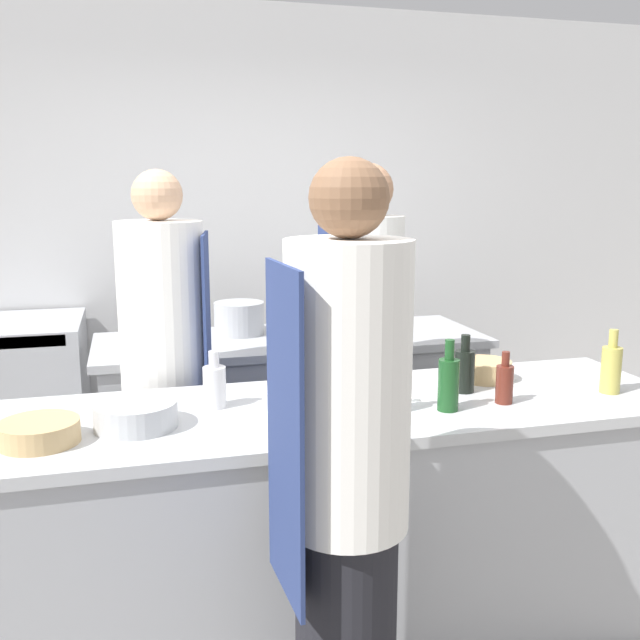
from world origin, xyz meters
TOP-DOWN VIEW (x-y plane):
  - ground_plane at (0.00, 0.00)m, footprint 16.00×16.00m
  - wall_back at (0.00, 2.13)m, footprint 8.00×0.06m
  - prep_counter at (0.00, 0.00)m, footprint 2.59×0.78m
  - pass_counter at (0.07, 1.18)m, footprint 2.02×0.74m
  - oven_range at (-1.41, 1.71)m, footprint 0.80×0.74m
  - chef_at_prep_near at (-0.21, -0.69)m, footprint 0.35×0.33m
  - chef_at_stove at (-0.61, 0.64)m, footprint 0.40×0.38m
  - chef_at_pass_far at (0.28, 0.59)m, footprint 0.35×0.33m
  - bottle_olive_oil at (1.03, -0.12)m, footprint 0.08×0.08m
  - bottle_vinegar at (0.14, -0.12)m, footprint 0.07×0.07m
  - bottle_wine at (0.49, 0.04)m, footprint 0.08×0.08m
  - bottle_cooking_oil at (-0.46, 0.09)m, footprint 0.08×0.08m
  - bottle_sauce at (0.34, -0.16)m, footprint 0.07×0.07m
  - bottle_water at (0.57, -0.13)m, footprint 0.06×0.06m
  - bowl_mixing_large at (-0.74, -0.05)m, footprint 0.28×0.28m
  - bowl_prep_small at (-0.18, 0.02)m, footprint 0.24×0.24m
  - bowl_ceramic_blue at (0.65, 0.17)m, footprint 0.21×0.21m
  - bowl_wooden_salad at (-1.03, -0.12)m, footprint 0.25×0.25m
  - cutting_board at (0.13, 0.09)m, footprint 0.30×0.25m
  - stockpot at (-0.19, 1.32)m, footprint 0.27×0.27m

SIDE VIEW (x-z plane):
  - ground_plane at x=0.00m, z-range 0.00..0.00m
  - pass_counter at x=0.07m, z-range 0.00..0.93m
  - prep_counter at x=0.00m, z-range 0.00..0.93m
  - oven_range at x=-1.41m, z-range 0.00..0.98m
  - chef_at_stove at x=-0.61m, z-range 0.00..1.79m
  - chef_at_prep_near at x=-0.21m, z-range 0.01..1.81m
  - chef_at_pass_far at x=0.28m, z-range 0.02..1.83m
  - cutting_board at x=0.13m, z-range 0.93..0.94m
  - bowl_prep_small at x=-0.18m, z-range 0.93..1.00m
  - bowl_wooden_salad at x=-1.03m, z-range 0.93..1.00m
  - bowl_ceramic_blue at x=0.65m, z-range 0.93..1.01m
  - bowl_mixing_large at x=-0.74m, z-range 0.93..1.02m
  - bottle_water at x=0.57m, z-range 0.91..1.10m
  - bottle_cooking_oil at x=-0.46m, z-range 0.91..1.12m
  - stockpot at x=-0.19m, z-range 0.93..1.10m
  - bottle_wine at x=0.49m, z-range 0.91..1.13m
  - bottle_vinegar at x=0.14m, z-range 0.91..1.14m
  - bottle_olive_oil at x=1.03m, z-range 0.90..1.15m
  - bottle_sauce at x=0.34m, z-range 0.90..1.16m
  - wall_back at x=0.00m, z-range 0.00..2.80m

